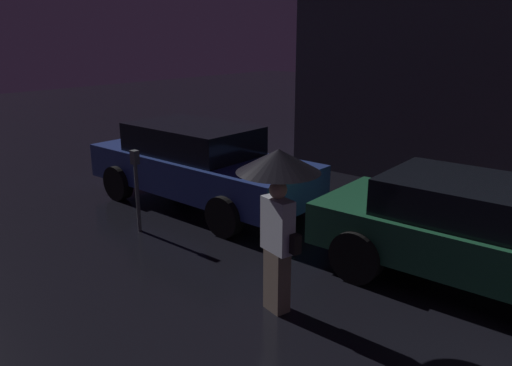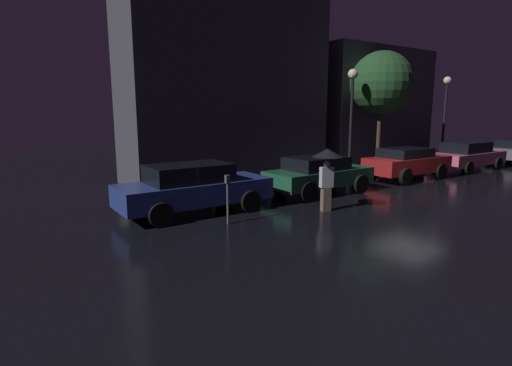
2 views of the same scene
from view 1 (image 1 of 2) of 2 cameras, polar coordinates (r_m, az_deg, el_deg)
The scene contains 4 objects.
parked_car_blue at distance 9.34m, azimuth -6.60°, elevation 2.24°, with size 4.59×1.91×1.50m.
parked_car_green at distance 6.78m, azimuth 24.43°, elevation -5.23°, with size 4.21×1.91×1.39m.
pedestrian_with_umbrella at distance 5.43m, azimuth 2.56°, elevation -0.56°, with size 0.93×0.93×1.93m.
parking_meter at distance 8.17m, azimuth -13.50°, elevation 0.08°, with size 0.12×0.10×1.35m.
Camera 1 is at (-2.09, -4.79, 3.11)m, focal length 35.00 mm.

